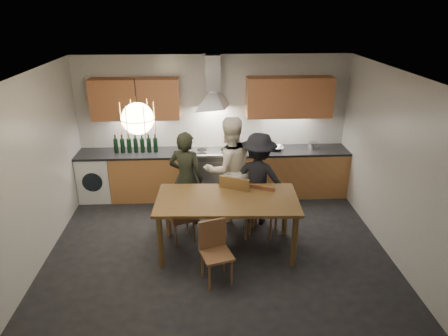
{
  "coord_description": "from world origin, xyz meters",
  "views": [
    {
      "loc": [
        -0.18,
        -4.97,
        3.44
      ],
      "look_at": [
        0.1,
        0.4,
        1.2
      ],
      "focal_mm": 32.0,
      "sensor_mm": 36.0,
      "label": 1
    }
  ],
  "objects_px": {
    "person_mid": "(229,169)",
    "mixing_bowl": "(276,148)",
    "person_right": "(258,179)",
    "wine_bottles": "(136,144)",
    "person_left": "(186,178)",
    "stock_pot": "(313,146)",
    "chair_front": "(215,247)",
    "dining_table": "(227,205)",
    "chair_back_left": "(183,216)"
  },
  "relations": [
    {
      "from": "person_mid",
      "to": "mixing_bowl",
      "type": "distance_m",
      "value": 1.27
    },
    {
      "from": "person_right",
      "to": "wine_bottles",
      "type": "height_order",
      "value": "person_right"
    },
    {
      "from": "person_mid",
      "to": "wine_bottles",
      "type": "xyz_separation_m",
      "value": [
        -1.65,
        0.87,
        0.18
      ]
    },
    {
      "from": "chair_front",
      "to": "mixing_bowl",
      "type": "xyz_separation_m",
      "value": [
        1.22,
        2.5,
        0.46
      ]
    },
    {
      "from": "chair_back_left",
      "to": "mixing_bowl",
      "type": "height_order",
      "value": "mixing_bowl"
    },
    {
      "from": "person_left",
      "to": "chair_back_left",
      "type": "bearing_deg",
      "value": 104.41
    },
    {
      "from": "person_mid",
      "to": "person_right",
      "type": "height_order",
      "value": "person_mid"
    },
    {
      "from": "person_right",
      "to": "person_left",
      "type": "bearing_deg",
      "value": 15.82
    },
    {
      "from": "person_left",
      "to": "wine_bottles",
      "type": "relative_size",
      "value": 1.99
    },
    {
      "from": "person_left",
      "to": "person_mid",
      "type": "relative_size",
      "value": 0.89
    },
    {
      "from": "person_right",
      "to": "wine_bottles",
      "type": "relative_size",
      "value": 1.96
    },
    {
      "from": "wine_bottles",
      "to": "person_mid",
      "type": "bearing_deg",
      "value": -27.91
    },
    {
      "from": "chair_back_left",
      "to": "person_right",
      "type": "xyz_separation_m",
      "value": [
        1.22,
        0.59,
        0.31
      ]
    },
    {
      "from": "stock_pot",
      "to": "dining_table",
      "type": "bearing_deg",
      "value": -132.74
    },
    {
      "from": "wine_bottles",
      "to": "chair_back_left",
      "type": "bearing_deg",
      "value": -61.16
    },
    {
      "from": "chair_back_left",
      "to": "dining_table",
      "type": "bearing_deg",
      "value": 137.93
    },
    {
      "from": "person_right",
      "to": "stock_pot",
      "type": "height_order",
      "value": "person_right"
    },
    {
      "from": "person_right",
      "to": "mixing_bowl",
      "type": "relative_size",
      "value": 5.58
    },
    {
      "from": "wine_bottles",
      "to": "person_left",
      "type": "bearing_deg",
      "value": -46.04
    },
    {
      "from": "chair_front",
      "to": "mixing_bowl",
      "type": "relative_size",
      "value": 2.99
    },
    {
      "from": "person_right",
      "to": "wine_bottles",
      "type": "bearing_deg",
      "value": -7.12
    },
    {
      "from": "mixing_bowl",
      "to": "stock_pot",
      "type": "distance_m",
      "value": 0.7
    },
    {
      "from": "chair_back_left",
      "to": "person_mid",
      "type": "relative_size",
      "value": 0.46
    },
    {
      "from": "dining_table",
      "to": "mixing_bowl",
      "type": "xyz_separation_m",
      "value": [
        1.02,
        1.85,
        0.18
      ]
    },
    {
      "from": "stock_pot",
      "to": "chair_front",
      "type": "bearing_deg",
      "value": -127.4
    },
    {
      "from": "dining_table",
      "to": "chair_front",
      "type": "distance_m",
      "value": 0.73
    },
    {
      "from": "chair_back_left",
      "to": "person_right",
      "type": "distance_m",
      "value": 1.39
    },
    {
      "from": "chair_front",
      "to": "wine_bottles",
      "type": "distance_m",
      "value": 2.91
    },
    {
      "from": "dining_table",
      "to": "wine_bottles",
      "type": "relative_size",
      "value": 2.6
    },
    {
      "from": "dining_table",
      "to": "stock_pot",
      "type": "xyz_separation_m",
      "value": [
        1.72,
        1.86,
        0.21
      ]
    },
    {
      "from": "chair_back_left",
      "to": "person_left",
      "type": "distance_m",
      "value": 0.73
    },
    {
      "from": "person_left",
      "to": "stock_pot",
      "type": "xyz_separation_m",
      "value": [
        2.33,
        0.97,
        0.17
      ]
    },
    {
      "from": "person_left",
      "to": "person_right",
      "type": "xyz_separation_m",
      "value": [
        1.17,
        -0.07,
        -0.01
      ]
    },
    {
      "from": "person_mid",
      "to": "person_right",
      "type": "xyz_separation_m",
      "value": [
        0.47,
        -0.17,
        -0.11
      ]
    },
    {
      "from": "person_left",
      "to": "person_right",
      "type": "bearing_deg",
      "value": -165.18
    },
    {
      "from": "stock_pot",
      "to": "wine_bottles",
      "type": "xyz_separation_m",
      "value": [
        -3.27,
        0.0,
        0.11
      ]
    },
    {
      "from": "person_mid",
      "to": "wine_bottles",
      "type": "bearing_deg",
      "value": -46.61
    },
    {
      "from": "chair_front",
      "to": "wine_bottles",
      "type": "bearing_deg",
      "value": 101.22
    },
    {
      "from": "chair_front",
      "to": "person_left",
      "type": "height_order",
      "value": "person_left"
    },
    {
      "from": "chair_front",
      "to": "person_mid",
      "type": "xyz_separation_m",
      "value": [
        0.29,
        1.64,
        0.41
      ]
    },
    {
      "from": "dining_table",
      "to": "person_left",
      "type": "relative_size",
      "value": 1.31
    },
    {
      "from": "person_right",
      "to": "mixing_bowl",
      "type": "xyz_separation_m",
      "value": [
        0.46,
        1.03,
        0.16
      ]
    },
    {
      "from": "dining_table",
      "to": "person_mid",
      "type": "height_order",
      "value": "person_mid"
    },
    {
      "from": "chair_front",
      "to": "mixing_bowl",
      "type": "bearing_deg",
      "value": 46.83
    },
    {
      "from": "dining_table",
      "to": "mixing_bowl",
      "type": "bearing_deg",
      "value": 63.72
    },
    {
      "from": "person_mid",
      "to": "mixing_bowl",
      "type": "xyz_separation_m",
      "value": [
        0.93,
        0.86,
        0.04
      ]
    },
    {
      "from": "mixing_bowl",
      "to": "dining_table",
      "type": "bearing_deg",
      "value": -118.92
    },
    {
      "from": "person_right",
      "to": "chair_back_left",
      "type": "bearing_deg",
      "value": 44.89
    },
    {
      "from": "person_left",
      "to": "mixing_bowl",
      "type": "bearing_deg",
      "value": -131.32
    },
    {
      "from": "person_left",
      "to": "person_mid",
      "type": "distance_m",
      "value": 0.72
    }
  ]
}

